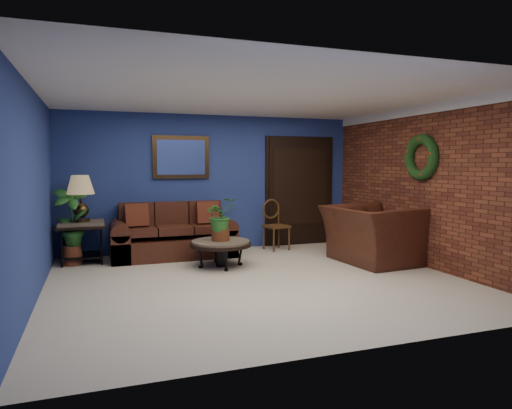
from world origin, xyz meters
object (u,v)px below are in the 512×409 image
object	(u,v)px
sofa	(173,239)
coffee_table	(221,244)
armchair	(372,234)
end_table	(82,231)
table_lamp	(81,193)
side_chair	(274,221)

from	to	relation	value
sofa	coffee_table	size ratio (longest dim) A/B	2.18
coffee_table	armchair	xyz separation A→B (m)	(2.41, -0.52, 0.11)
end_table	sofa	bearing A→B (deg)	1.11
end_table	armchair	distance (m)	4.71
sofa	armchair	world-z (taller)	sofa
coffee_table	table_lamp	distance (m)	2.42
coffee_table	side_chair	distance (m)	1.74
sofa	side_chair	xyz separation A→B (m)	(1.91, 0.04, 0.23)
side_chair	coffee_table	bearing A→B (deg)	-152.55
sofa	table_lamp	world-z (taller)	table_lamp
sofa	table_lamp	distance (m)	1.69
sofa	side_chair	size ratio (longest dim) A/B	2.21
end_table	side_chair	bearing A→B (deg)	1.16
end_table	table_lamp	distance (m)	0.62
end_table	table_lamp	size ratio (longest dim) A/B	1.02
armchair	sofa	bearing A→B (deg)	57.64
coffee_table	end_table	size ratio (longest dim) A/B	1.30
side_chair	table_lamp	bearing A→B (deg)	169.22
end_table	side_chair	world-z (taller)	side_chair
coffee_table	side_chair	world-z (taller)	side_chair
end_table	side_chair	size ratio (longest dim) A/B	0.78
sofa	coffee_table	xyz separation A→B (m)	(0.58, -1.06, 0.05)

